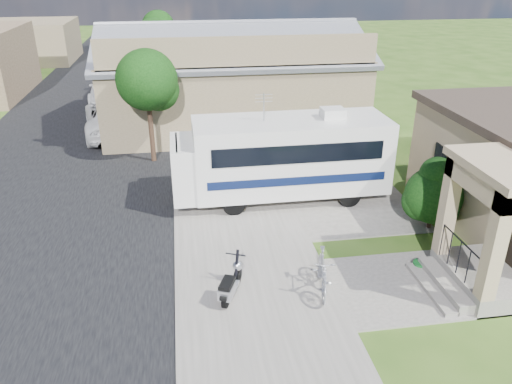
{
  "coord_description": "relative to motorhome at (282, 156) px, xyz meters",
  "views": [
    {
      "loc": [
        -2.57,
        -10.85,
        7.54
      ],
      "look_at": [
        -0.5,
        2.5,
        1.3
      ],
      "focal_mm": 35.0,
      "sensor_mm": 36.0,
      "label": 1
    }
  ],
  "objects": [
    {
      "name": "warehouse",
      "position": [
        -0.74,
        9.34,
        0.4
      ],
      "size": [
        12.5,
        8.4,
        5.04
      ],
      "color": "brown",
      "rests_on": "ground"
    },
    {
      "name": "street_tree_c",
      "position": [
        -4.43,
        23.42,
        1.51
      ],
      "size": [
        2.44,
        2.4,
        4.42
      ],
      "color": "#311E16",
      "rests_on": "ground"
    },
    {
      "name": "bicycle",
      "position": [
        -0.1,
        -5.52,
        -1.06
      ],
      "size": [
        0.83,
        1.84,
        1.07
      ],
      "primitive_type": "imported",
      "rotation": [
        0.0,
        0.0,
        -0.19
      ],
      "color": "#B5B6BD",
      "rests_on": "ground"
    },
    {
      "name": "street_tree_b",
      "position": [
        -4.43,
        14.42,
        1.8
      ],
      "size": [
        2.44,
        2.4,
        4.73
      ],
      "color": "#311E16",
      "rests_on": "ground"
    },
    {
      "name": "sidewalk_slab",
      "position": [
        -1.74,
        5.37,
        -1.56
      ],
      "size": [
        4.0,
        80.0,
        0.06
      ],
      "primitive_type": "cube",
      "color": "#67635D",
      "rests_on": "ground"
    },
    {
      "name": "walk_slab",
      "position": [
        2.26,
        -5.63,
        -1.57
      ],
      "size": [
        4.0,
        3.0,
        0.05
      ],
      "primitive_type": "cube",
      "color": "#67635D",
      "rests_on": "ground"
    },
    {
      "name": "shrub",
      "position": [
        4.15,
        -2.77,
        -0.39
      ],
      "size": [
        1.91,
        1.83,
        2.35
      ],
      "color": "#311E16",
      "rests_on": "ground"
    },
    {
      "name": "van",
      "position": [
        -7.36,
        14.92,
        -0.81
      ],
      "size": [
        2.46,
        5.53,
        1.58
      ],
      "primitive_type": "imported",
      "rotation": [
        0.0,
        0.0,
        0.05
      ],
      "color": "white",
      "rests_on": "ground"
    },
    {
      "name": "ground",
      "position": [
        -0.74,
        -4.63,
        -1.59
      ],
      "size": [
        120.0,
        120.0,
        0.0
      ],
      "primitive_type": "plane",
      "color": "#284913"
    },
    {
      "name": "driveway_slab",
      "position": [
        0.76,
        -0.13,
        -1.57
      ],
      "size": [
        7.0,
        6.0,
        0.05
      ],
      "primitive_type": "cube",
      "color": "#67635D",
      "rests_on": "ground"
    },
    {
      "name": "pickup_truck",
      "position": [
        -6.51,
        8.57,
        -0.8
      ],
      "size": [
        3.39,
        5.99,
        1.58
      ],
      "primitive_type": "imported",
      "rotation": [
        0.0,
        0.0,
        3.28
      ],
      "color": "white",
      "rests_on": "ground"
    },
    {
      "name": "street_tree_a",
      "position": [
        -4.43,
        4.42,
        1.66
      ],
      "size": [
        2.44,
        2.4,
        4.58
      ],
      "color": "#311E16",
      "rests_on": "ground"
    },
    {
      "name": "distant_bldg_near",
      "position": [
        -15.74,
        29.37,
        0.01
      ],
      "size": [
        8.0,
        7.0,
        3.2
      ],
      "primitive_type": "cube",
      "color": "brown",
      "rests_on": "ground"
    },
    {
      "name": "scooter",
      "position": [
        -2.38,
        -5.46,
        -1.16
      ],
      "size": [
        0.79,
        1.39,
        0.96
      ],
      "rotation": [
        0.0,
        0.0,
        -0.4
      ],
      "color": "black",
      "rests_on": "ground"
    },
    {
      "name": "motorhome",
      "position": [
        0.0,
        0.0,
        0.0
      ],
      "size": [
        7.25,
        2.41,
        3.71
      ],
      "rotation": [
        0.0,
        0.0,
        0.01
      ],
      "color": "silver",
      "rests_on": "ground"
    },
    {
      "name": "garden_hose",
      "position": [
        2.81,
        -4.94,
        -1.5
      ],
      "size": [
        0.4,
        0.4,
        0.18
      ],
      "primitive_type": "cylinder",
      "color": "#125A20",
      "rests_on": "ground"
    },
    {
      "name": "street_slab",
      "position": [
        -8.24,
        5.37,
        -1.58
      ],
      "size": [
        9.0,
        80.0,
        0.02
      ],
      "primitive_type": "cube",
      "color": "black",
      "rests_on": "ground"
    }
  ]
}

